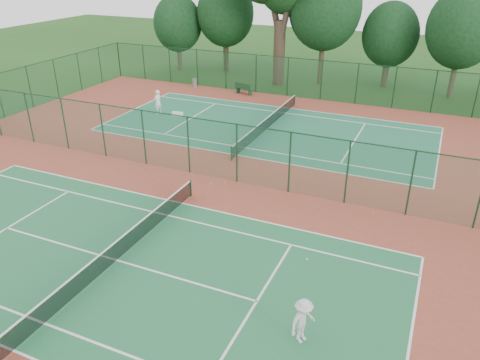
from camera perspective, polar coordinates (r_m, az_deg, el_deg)
name	(u,v)px	position (r m, az deg, el deg)	size (l,w,h in m)	color
ground	(213,177)	(27.32, -3.32, 0.37)	(120.00, 120.00, 0.00)	#1F4A17
red_pad	(213,177)	(27.32, -3.32, 0.38)	(40.00, 36.00, 0.01)	brown
court_near	(117,260)	(20.83, -14.73, -9.47)	(23.77, 10.97, 0.01)	#21683C
court_far	(268,129)	(34.93, 3.40, 6.25)	(23.77, 10.97, 0.01)	#216B4B
fence_north	(304,78)	(42.64, 7.86, 12.17)	(40.00, 0.09, 3.50)	#164428
fence_divider	(212,149)	(26.60, -3.42, 3.79)	(40.00, 0.09, 3.50)	#1B5335
tennis_net_near	(116,250)	(20.53, -14.90, -8.26)	(0.10, 12.90, 0.97)	#153B1E
tennis_net_far	(268,122)	(34.75, 3.42, 7.07)	(0.10, 12.90, 0.97)	#153A1D
player_near	(303,321)	(16.24, 7.69, -16.66)	(1.09, 0.63, 1.69)	silver
player_far	(158,102)	(38.55, -9.99, 9.35)	(0.71, 0.47, 1.95)	white
trash_bin	(195,83)	(46.44, -5.55, 11.72)	(0.45, 0.45, 0.81)	gray
bench	(244,88)	(43.67, 0.45, 11.10)	(1.78, 0.87, 1.06)	#12351B
kit_bag	(177,114)	(38.02, -7.64, 7.98)	(0.86, 0.32, 0.32)	white
stray_ball_a	(211,184)	(26.45, -3.54, -0.44)	(0.07, 0.07, 0.07)	#B6D531
stray_ball_b	(373,212)	(24.54, 15.91, -3.73)	(0.06, 0.06, 0.06)	#C0E435
stray_ball_c	(225,182)	(26.54, -1.85, -0.29)	(0.07, 0.07, 0.07)	#A9C42D
evergreen_row	(326,82)	(48.81, 10.47, 11.61)	(39.00, 5.00, 12.00)	black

